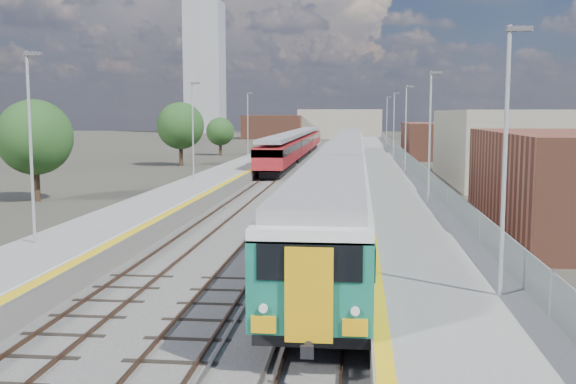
# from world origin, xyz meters

# --- Properties ---
(ground) EXTENTS (320.00, 320.00, 0.00)m
(ground) POSITION_xyz_m (0.00, 50.00, 0.00)
(ground) COLOR #47443A
(ground) RESTS_ON ground
(ballast_bed) EXTENTS (10.50, 155.00, 0.06)m
(ballast_bed) POSITION_xyz_m (-2.25, 52.50, 0.03)
(ballast_bed) COLOR #565451
(ballast_bed) RESTS_ON ground
(tracks) EXTENTS (8.96, 160.00, 0.17)m
(tracks) POSITION_xyz_m (-1.65, 54.18, 0.11)
(tracks) COLOR #4C3323
(tracks) RESTS_ON ground
(platform_right) EXTENTS (4.70, 155.00, 8.52)m
(platform_right) POSITION_xyz_m (5.28, 52.49, 0.54)
(platform_right) COLOR slate
(platform_right) RESTS_ON ground
(platform_left) EXTENTS (4.30, 155.00, 8.52)m
(platform_left) POSITION_xyz_m (-9.05, 52.49, 0.52)
(platform_left) COLOR slate
(platform_left) RESTS_ON ground
(buildings) EXTENTS (72.00, 185.50, 40.00)m
(buildings) POSITION_xyz_m (-18.12, 138.60, 10.70)
(buildings) COLOR brown
(buildings) RESTS_ON ground
(green_train) EXTENTS (2.97, 82.70, 3.27)m
(green_train) POSITION_xyz_m (1.50, 38.87, 2.30)
(green_train) COLOR black
(green_train) RESTS_ON ground
(red_train) EXTENTS (2.87, 58.24, 3.63)m
(red_train) POSITION_xyz_m (-5.50, 70.95, 2.14)
(red_train) COLOR black
(red_train) RESTS_ON ground
(tree_a) EXTENTS (5.24, 5.24, 7.10)m
(tree_a) POSITION_xyz_m (-19.82, 27.58, 4.47)
(tree_a) COLOR #382619
(tree_a) RESTS_ON ground
(tree_b) EXTENTS (5.47, 5.47, 7.41)m
(tree_b) POSITION_xyz_m (-18.10, 59.81, 4.67)
(tree_b) COLOR #382619
(tree_b) RESTS_ON ground
(tree_c) EXTENTS (4.07, 4.07, 5.52)m
(tree_c) POSITION_xyz_m (-17.52, 79.63, 3.47)
(tree_c) COLOR #382619
(tree_c) RESTS_ON ground
(tree_d) EXTENTS (4.80, 4.80, 6.51)m
(tree_d) POSITION_xyz_m (24.18, 68.70, 4.10)
(tree_d) COLOR #382619
(tree_d) RESTS_ON ground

